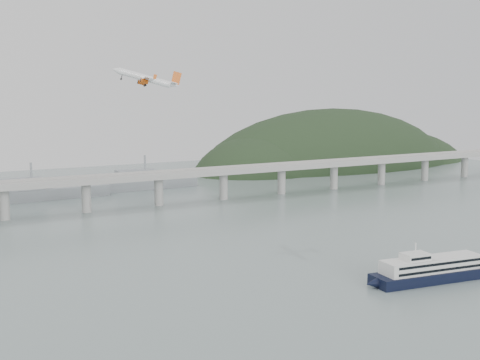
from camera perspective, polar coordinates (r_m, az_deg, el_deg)
ground at (r=259.48m, az=6.17°, el=-9.34°), size 900.00×900.00×0.00m
bridge at (r=429.54m, az=-9.85°, el=-0.17°), size 800.00×22.00×23.90m
headland at (r=691.69m, az=9.03°, el=-0.25°), size 365.00×155.00×156.00m
ferry at (r=275.06m, az=16.69°, el=-7.66°), size 87.98×23.22×16.61m
airliner at (r=303.94m, az=-8.31°, el=8.90°), size 32.32×29.75×10.92m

